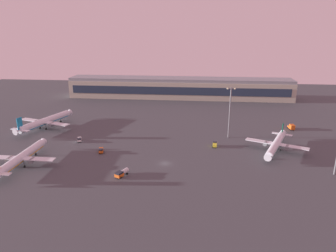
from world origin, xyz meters
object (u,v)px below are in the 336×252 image
at_px(airplane_near_gate, 21,158).
at_px(baggage_tractor, 215,144).
at_px(airplane_terminal_side, 45,121).
at_px(fuel_truck, 122,173).
at_px(airplane_mid_apron, 276,144).
at_px(maintenance_van, 101,150).
at_px(apron_light_east, 230,110).
at_px(cargo_loader, 79,139).
at_px(catering_truck, 291,127).

distance_m(airplane_near_gate, baggage_tractor, 87.16).
distance_m(airplane_terminal_side, fuel_truck, 80.15).
height_order(airplane_mid_apron, baggage_tractor, airplane_mid_apron).
xyz_separation_m(airplane_mid_apron, airplane_terminal_side, (-124.22, 22.50, 0.56)).
bearing_deg(airplane_near_gate, maintenance_van, 31.47).
bearing_deg(fuel_truck, baggage_tractor, -108.77).
bearing_deg(airplane_terminal_side, apron_light_east, 14.37).
xyz_separation_m(airplane_near_gate, apron_light_east, (89.53, 44.35, 11.55)).
height_order(airplane_terminal_side, cargo_loader, airplane_terminal_side).
xyz_separation_m(cargo_loader, apron_light_east, (76.17, 14.12, 14.04)).
bearing_deg(airplane_near_gate, airplane_mid_apron, 14.51).
distance_m(cargo_loader, baggage_tractor, 68.43).
bearing_deg(maintenance_van, airplane_near_gate, 15.59).
height_order(airplane_mid_apron, cargo_loader, airplane_mid_apron).
xyz_separation_m(airplane_mid_apron, apron_light_east, (-20.53, 17.32, 11.63)).
relative_size(catering_truck, fuel_truck, 0.89).
distance_m(airplane_near_gate, apron_light_east, 100.58).
xyz_separation_m(baggage_tractor, apron_light_east, (7.75, 14.33, 14.04)).
bearing_deg(maintenance_van, fuel_truck, 108.96).
bearing_deg(airplane_terminal_side, baggage_tractor, 5.74).
bearing_deg(catering_truck, airplane_mid_apron, -120.43).
distance_m(cargo_loader, maintenance_van, 20.26).
height_order(maintenance_van, fuel_truck, fuel_truck).
relative_size(airplane_near_gate, fuel_truck, 5.77).
bearing_deg(apron_light_east, airplane_terminal_side, 177.14).
distance_m(airplane_near_gate, fuel_truck, 44.51).
height_order(airplane_mid_apron, catering_truck, airplane_mid_apron).
xyz_separation_m(airplane_near_gate, maintenance_van, (28.82, 17.15, -2.49)).
bearing_deg(airplane_near_gate, airplane_terminal_side, 106.67).
height_order(airplane_terminal_side, catering_truck, airplane_terminal_side).
height_order(airplane_near_gate, apron_light_east, apron_light_east).
relative_size(catering_truck, apron_light_east, 0.22).
xyz_separation_m(airplane_near_gate, cargo_loader, (13.36, 30.23, -2.49)).
height_order(airplane_mid_apron, maintenance_van, airplane_mid_apron).
height_order(cargo_loader, catering_truck, catering_truck).
height_order(airplane_terminal_side, fuel_truck, airplane_terminal_side).
distance_m(airplane_near_gate, airplane_terminal_side, 51.52).
relative_size(maintenance_van, apron_light_east, 0.17).
bearing_deg(apron_light_east, airplane_mid_apron, -40.15).
relative_size(cargo_loader, apron_light_east, 0.17).
xyz_separation_m(airplane_near_gate, airplane_terminal_side, (-14.16, 49.53, 0.48)).
bearing_deg(airplane_terminal_side, airplane_mid_apron, 6.97).
height_order(fuel_truck, baggage_tractor, fuel_truck).
bearing_deg(baggage_tractor, airplane_near_gate, -156.68).
relative_size(catering_truck, maintenance_van, 1.29).
height_order(airplane_near_gate, airplane_mid_apron, airplane_near_gate).
bearing_deg(apron_light_east, baggage_tractor, -118.39).
bearing_deg(airplane_terminal_side, catering_truck, 22.10).
bearing_deg(airplane_mid_apron, airplane_terminal_side, 13.11).
bearing_deg(cargo_loader, catering_truck, 176.49).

